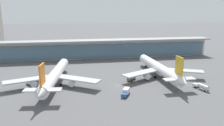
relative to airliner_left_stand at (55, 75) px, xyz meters
The scene contains 8 objects.
ground_plane 33.19m from the airliner_left_stand, 10.93° to the right, with size 1200.00×1200.00×0.00m, color #515154.
airliner_left_stand is the anchor object (origin of this frame).
airliner_centre_stand 58.99m from the airliner_left_stand, ahead, with size 48.56×63.06×16.81m.
service_truck_near_nose_white 74.22m from the airliner_left_stand, 14.90° to the right, with size 4.64×8.88×2.95m.
service_truck_under_wing_olive 42.04m from the airliner_left_stand, ahead, with size 6.38×7.12×3.10m.
service_truck_mid_apron_blue 38.82m from the airliner_left_stand, 31.09° to the right, with size 5.49×7.52×3.10m.
service_truck_by_tail_yellow 12.78m from the airliner_left_stand, behind, with size 6.91×8.26×2.95m.
terminal_building 70.65m from the airliner_left_stand, 62.89° to the left, with size 184.06×12.80×15.20m.
Camera 1 is at (-21.13, -104.06, 37.79)m, focal length 34.50 mm.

